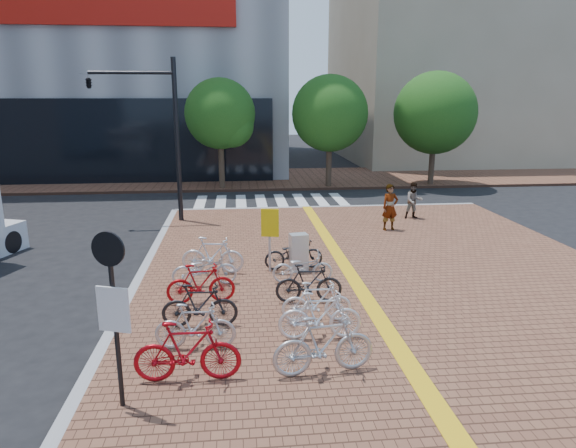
{
  "coord_description": "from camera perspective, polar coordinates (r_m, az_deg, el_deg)",
  "views": [
    {
      "loc": [
        -1.18,
        -10.96,
        5.11
      ],
      "look_at": [
        0.35,
        4.23,
        1.3
      ],
      "focal_mm": 32.0,
      "sensor_mm": 36.0,
      "label": 1
    }
  ],
  "objects": [
    {
      "name": "utility_box",
      "position": [
        14.93,
        1.19,
        -3.16
      ],
      "size": [
        0.56,
        0.45,
        1.1
      ],
      "primitive_type": "cube",
      "rotation": [
        0.0,
        0.0,
        0.17
      ],
      "color": "silver",
      "rests_on": "sidewalk"
    },
    {
      "name": "notice_sign",
      "position": [
        8.51,
        -18.88,
        -7.94
      ],
      "size": [
        0.53,
        0.22,
        2.99
      ],
      "color": "black",
      "rests_on": "sidewalk"
    },
    {
      "name": "pedestrian_a",
      "position": [
        19.79,
        11.27,
        1.84
      ],
      "size": [
        0.7,
        0.53,
        1.76
      ],
      "primitive_type": "imported",
      "rotation": [
        0.0,
        0.0,
        0.18
      ],
      "color": "gray",
      "rests_on": "sidewalk"
    },
    {
      "name": "bike_0",
      "position": [
        9.51,
        -11.13,
        -13.73
      ],
      "size": [
        1.92,
        0.59,
        1.14
      ],
      "primitive_type": "imported",
      "rotation": [
        0.0,
        0.0,
        1.54
      ],
      "color": "#A40B14",
      "rests_on": "sidewalk"
    },
    {
      "name": "pedestrian_b",
      "position": [
        21.93,
        13.81,
        2.54
      ],
      "size": [
        0.75,
        0.59,
        1.51
      ],
      "primitive_type": "imported",
      "rotation": [
        0.0,
        0.0,
        -0.03
      ],
      "color": "#494E5D",
      "rests_on": "sidewalk"
    },
    {
      "name": "ground",
      "position": [
        12.15,
        0.36,
        -10.85
      ],
      "size": [
        120.0,
        120.0,
        0.0
      ],
      "primitive_type": "plane",
      "color": "black",
      "rests_on": "ground"
    },
    {
      "name": "crosswalk",
      "position": [
        25.53,
        -1.87,
        2.47
      ],
      "size": [
        7.5,
        4.0,
        0.01
      ],
      "color": "silver",
      "rests_on": "ground"
    },
    {
      "name": "traffic_light_pole",
      "position": [
        21.25,
        -16.44,
        12.04
      ],
      "size": [
        3.45,
        1.33,
        6.42
      ],
      "color": "black",
      "rests_on": "sidewalk"
    },
    {
      "name": "kerb_north",
      "position": [
        23.88,
        4.46,
        1.79
      ],
      "size": [
        14.0,
        0.25,
        0.15
      ],
      "primitive_type": "cube",
      "color": "gray",
      "rests_on": "ground"
    },
    {
      "name": "street_trees",
      "position": [
        29.11,
        6.74,
        11.92
      ],
      "size": [
        16.2,
        4.6,
        6.35
      ],
      "color": "#38281E",
      "rests_on": "far_sidewalk"
    },
    {
      "name": "bike_8",
      "position": [
        11.65,
        3.2,
        -8.63
      ],
      "size": [
        1.6,
        0.49,
        0.95
      ],
      "primitive_type": "imported",
      "rotation": [
        0.0,
        0.0,
        1.54
      ],
      "color": "white",
      "rests_on": "sidewalk"
    },
    {
      "name": "bike_5",
      "position": [
        14.86,
        -8.39,
        -3.45
      ],
      "size": [
        1.85,
        0.78,
        1.08
      ],
      "primitive_type": "imported",
      "rotation": [
        0.0,
        0.0,
        1.42
      ],
      "color": "white",
      "rests_on": "sidewalk"
    },
    {
      "name": "building_beige",
      "position": [
        47.21,
        19.21,
        17.99
      ],
      "size": [
        20.0,
        18.0,
        18.0
      ],
      "primitive_type": "cube",
      "color": "gray",
      "rests_on": "ground"
    },
    {
      "name": "bike_7",
      "position": [
        10.85,
        3.56,
        -10.12
      ],
      "size": [
        1.77,
        0.54,
        1.05
      ],
      "primitive_type": "imported",
      "rotation": [
        0.0,
        0.0,
        1.54
      ],
      "color": "white",
      "rests_on": "sidewalk"
    },
    {
      "name": "far_sidewalk",
      "position": [
        32.38,
        -3.61,
        5.03
      ],
      "size": [
        70.0,
        8.0,
        0.15
      ],
      "primitive_type": "cube",
      "color": "brown",
      "rests_on": "ground"
    },
    {
      "name": "bike_10",
      "position": [
        14.02,
        1.63,
        -4.83
      ],
      "size": [
        1.65,
        0.59,
        0.87
      ],
      "primitive_type": "imported",
      "rotation": [
        0.0,
        0.0,
        1.56
      ],
      "color": "silver",
      "rests_on": "sidewalk"
    },
    {
      "name": "bike_1",
      "position": [
        10.63,
        -10.28,
        -11.11
      ],
      "size": [
        1.64,
        0.54,
        0.97
      ],
      "primitive_type": "imported",
      "rotation": [
        0.0,
        0.0,
        1.52
      ],
      "color": "silver",
      "rests_on": "sidewalk"
    },
    {
      "name": "yellow_sign",
      "position": [
        14.62,
        -2.06,
        -0.5
      ],
      "size": [
        0.51,
        0.17,
        1.87
      ],
      "color": "#B7B7BC",
      "rests_on": "sidewalk"
    },
    {
      "name": "bike_3",
      "position": [
        12.82,
        -9.67,
        -6.54
      ],
      "size": [
        1.7,
        0.6,
        1.01
      ],
      "primitive_type": "imported",
      "rotation": [
        0.0,
        0.0,
        1.65
      ],
      "color": "#A60B10",
      "rests_on": "sidewalk"
    },
    {
      "name": "bike_6",
      "position": [
        9.59,
        3.98,
        -13.23
      ],
      "size": [
        1.96,
        0.79,
        1.15
      ],
      "primitive_type": "imported",
      "rotation": [
        0.0,
        0.0,
        1.7
      ],
      "color": "#ADADB2",
      "rests_on": "sidewalk"
    },
    {
      "name": "bike_2",
      "position": [
        11.55,
        -9.78,
        -8.92
      ],
      "size": [
        1.67,
        0.5,
        1.0
      ],
      "primitive_type": "imported",
      "rotation": [
        0.0,
        0.0,
        1.56
      ],
      "color": "black",
      "rests_on": "sidewalk"
    },
    {
      "name": "bike_11",
      "position": [
        15.1,
        0.64,
        -3.34
      ],
      "size": [
        1.78,
        0.76,
        0.91
      ],
      "primitive_type": "imported",
      "rotation": [
        0.0,
        0.0,
        1.66
      ],
      "color": "black",
      "rests_on": "sidewalk"
    },
    {
      "name": "bike_4",
      "position": [
        13.97,
        -9.26,
        -4.99
      ],
      "size": [
        1.78,
        0.76,
        0.91
      ],
      "primitive_type": "imported",
      "rotation": [
        0.0,
        0.0,
        1.66
      ],
      "color": "silver",
      "rests_on": "sidewalk"
    },
    {
      "name": "bike_9",
      "position": [
        12.68,
        2.33,
        -6.6
      ],
      "size": [
        1.66,
        0.5,
        0.99
      ],
      "primitive_type": "imported",
      "rotation": [
        0.0,
        0.0,
        1.55
      ],
      "color": "black",
      "rests_on": "sidewalk"
    }
  ]
}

